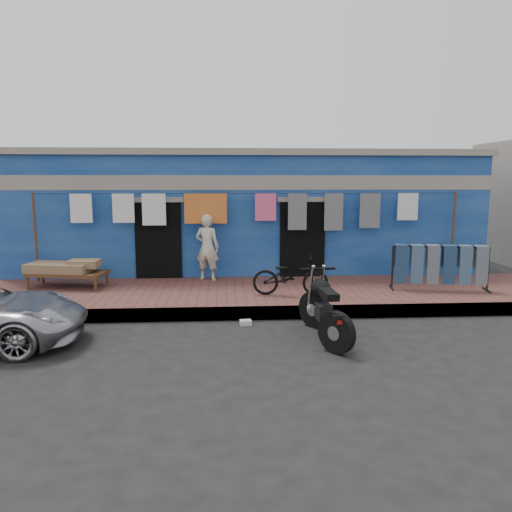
{
  "coord_description": "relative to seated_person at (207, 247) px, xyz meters",
  "views": [
    {
      "loc": [
        -0.62,
        -7.58,
        2.63
      ],
      "look_at": [
        0.0,
        2.0,
        1.15
      ],
      "focal_mm": 35.0,
      "sensor_mm": 36.0,
      "label": 1
    }
  ],
  "objects": [
    {
      "name": "ground",
      "position": [
        1.02,
        -4.16,
        -1.03
      ],
      "size": [
        80.0,
        80.0,
        0.0
      ],
      "primitive_type": "plane",
      "color": "black",
      "rests_on": "ground"
    },
    {
      "name": "sidewalk",
      "position": [
        1.02,
        -1.16,
        -0.91
      ],
      "size": [
        28.0,
        3.0,
        0.25
      ],
      "primitive_type": "cube",
      "color": "brown",
      "rests_on": "ground"
    },
    {
      "name": "curb",
      "position": [
        1.02,
        -2.61,
        -0.91
      ],
      "size": [
        28.0,
        0.1,
        0.25
      ],
      "primitive_type": "cube",
      "color": "gray",
      "rests_on": "ground"
    },
    {
      "name": "building",
      "position": [
        1.02,
        2.83,
        0.65
      ],
      "size": [
        12.2,
        5.2,
        3.36
      ],
      "color": "navy",
      "rests_on": "ground"
    },
    {
      "name": "clothesline",
      "position": [
        0.99,
        0.09,
        0.79
      ],
      "size": [
        10.06,
        0.06,
        2.1
      ],
      "color": "brown",
      "rests_on": "sidewalk"
    },
    {
      "name": "seated_person",
      "position": [
        0.0,
        0.0,
        0.0
      ],
      "size": [
        0.65,
        0.53,
        1.57
      ],
      "primitive_type": "imported",
      "rotation": [
        0.0,
        0.0,
        2.84
      ],
      "color": "beige",
      "rests_on": "sidewalk"
    },
    {
      "name": "bicycle",
      "position": [
        1.76,
        -1.7,
        -0.28
      ],
      "size": [
        1.6,
        0.72,
        1.0
      ],
      "primitive_type": "imported",
      "rotation": [
        0.0,
        0.0,
        1.45
      ],
      "color": "black",
      "rests_on": "sidewalk"
    },
    {
      "name": "motorcycle",
      "position": [
        2.05,
        -3.84,
        -0.47
      ],
      "size": [
        0.84,
        1.81,
        1.12
      ],
      "primitive_type": null,
      "rotation": [
        0.0,
        0.0,
        0.07
      ],
      "color": "black",
      "rests_on": "ground"
    },
    {
      "name": "charpoy",
      "position": [
        -3.07,
        -0.62,
        -0.49
      ],
      "size": [
        2.03,
        1.43,
        0.59
      ],
      "primitive_type": null,
      "rotation": [
        0.0,
        0.0,
        -0.18
      ],
      "color": "brown",
      "rests_on": "sidewalk"
    },
    {
      "name": "jeans_rack",
      "position": [
        5.06,
        -1.4,
        -0.28
      ],
      "size": [
        2.26,
        1.16,
        1.01
      ],
      "primitive_type": null,
      "rotation": [
        0.0,
        0.0,
        -0.18
      ],
      "color": "black",
      "rests_on": "sidewalk"
    },
    {
      "name": "litter_a",
      "position": [
        0.78,
        -2.96,
        -0.99
      ],
      "size": [
        0.22,
        0.18,
        0.09
      ],
      "primitive_type": "cube",
      "rotation": [
        0.0,
        0.0,
        0.11
      ],
      "color": "silver",
      "rests_on": "ground"
    },
    {
      "name": "litter_b",
      "position": [
        2.52,
        -2.96,
        -1.0
      ],
      "size": [
        0.17,
        0.18,
        0.07
      ],
      "primitive_type": "cube",
      "rotation": [
        0.0,
        0.0,
        1.05
      ],
      "color": "silver",
      "rests_on": "ground"
    },
    {
      "name": "litter_c",
      "position": [
        2.11,
        -3.09,
        -0.99
      ],
      "size": [
        0.19,
        0.23,
        0.08
      ],
      "primitive_type": "cube",
      "rotation": [
        0.0,
        0.0,
        1.47
      ],
      "color": "silver",
      "rests_on": "ground"
    }
  ]
}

